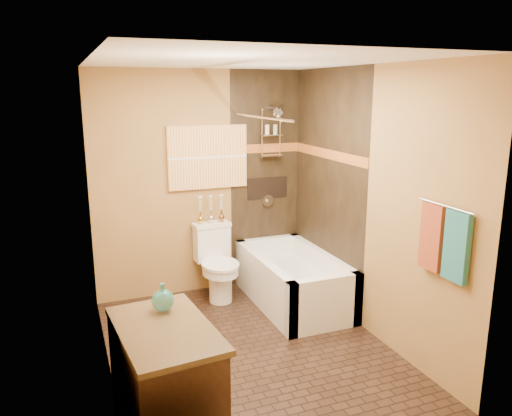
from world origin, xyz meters
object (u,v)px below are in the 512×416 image
toilet (217,262)px  sunset_painting (208,157)px  vanity (166,385)px  bathtub (293,284)px

toilet → sunset_painting: bearing=85.2°
sunset_painting → vanity: bearing=-112.6°
vanity → sunset_painting: bearing=62.0°
toilet → bathtub: bearing=-37.1°
bathtub → vanity: size_ratio=1.54×
sunset_painting → toilet: sunset_painting is taller
bathtub → vanity: (-1.72, -1.69, 0.19)m
toilet → vanity: bearing=-119.9°
sunset_painting → vanity: size_ratio=0.92×
bathtub → vanity: 2.42m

